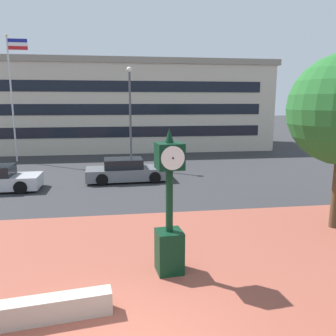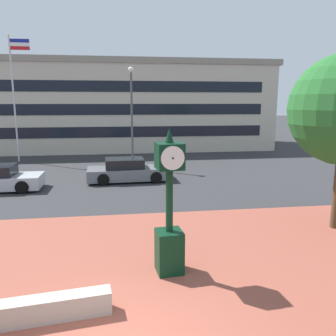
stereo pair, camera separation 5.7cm
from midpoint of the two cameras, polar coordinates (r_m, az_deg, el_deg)
name	(u,v)px [view 1 (the left image)]	position (r m, az deg, el deg)	size (l,w,h in m)	color
plaza_brick_paving	(116,297)	(8.43, -8.97, -20.55)	(44.00, 11.66, 0.01)	brown
planter_wall	(32,312)	(7.93, -22.07, -21.40)	(3.20, 0.40, 0.50)	#ADA393
street_clock	(169,214)	(8.77, 0.03, -7.76)	(0.72, 0.76, 3.78)	black
car_street_mid	(127,171)	(19.31, -7.04, -0.49)	(4.66, 2.08, 1.28)	slate
flagpole_primary	(13,91)	(27.57, -24.61, 11.59)	(1.44, 0.14, 9.05)	silver
civic_building	(105,106)	(34.23, -10.55, 10.23)	(30.87, 10.31, 8.04)	beige
street_lamp_post	(130,107)	(22.68, -6.43, 10.05)	(0.36, 0.36, 6.60)	#4C4C51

